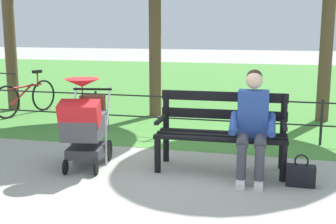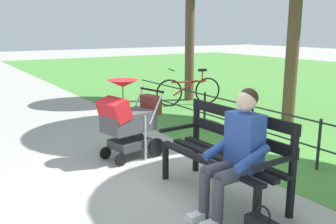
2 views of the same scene
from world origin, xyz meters
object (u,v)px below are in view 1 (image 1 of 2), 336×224
stroller (85,122)px  bicycle (26,97)px  person_on_bench (253,121)px  park_bench (222,128)px  handbag (301,175)px

stroller → bicycle: 4.01m
person_on_bench → bicycle: 5.51m
person_on_bench → stroller: bearing=4.8°
stroller → park_bench: bearing=-166.7°
bicycle → stroller: bearing=132.1°
stroller → person_on_bench: bearing=-175.2°
park_bench → handbag: park_bench is taller
person_on_bench → handbag: (-0.57, 0.18, -0.55)m
person_on_bench → stroller: (2.06, 0.17, -0.08)m
park_bench → bicycle: 5.06m
park_bench → bicycle: (4.35, -2.57, -0.16)m
park_bench → stroller: (1.67, 0.39, 0.07)m
person_on_bench → handbag: 0.81m
person_on_bench → bicycle: bearing=-30.6°
person_on_bench → handbag: person_on_bench is taller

